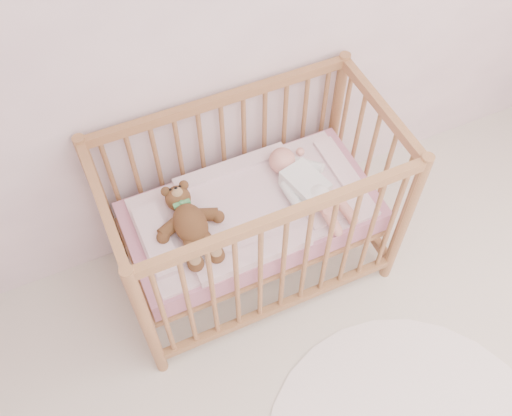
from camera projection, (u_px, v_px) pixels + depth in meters
wall_back at (280, 3)px, 2.38m from camera, size 4.00×0.02×2.70m
crib at (252, 214)px, 2.80m from camera, size 1.36×0.76×1.00m
mattress at (252, 216)px, 2.81m from camera, size 1.22×0.62×0.13m
blanket at (252, 207)px, 2.75m from camera, size 1.10×0.58×0.06m
baby at (305, 182)px, 2.74m from camera, size 0.42×0.64×0.14m
teddy_bear at (190, 223)px, 2.59m from camera, size 0.35×0.49×0.14m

